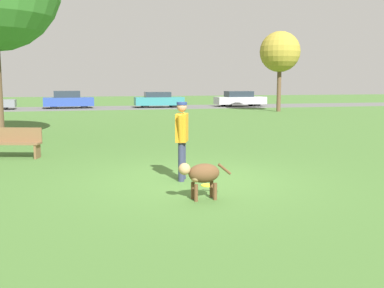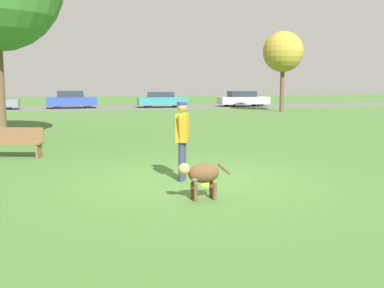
{
  "view_description": "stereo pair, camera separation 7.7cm",
  "coord_description": "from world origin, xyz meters",
  "px_view_note": "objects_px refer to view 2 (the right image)",
  "views": [
    {
      "loc": [
        -2.39,
        -9.2,
        2.1
      ],
      "look_at": [
        -0.21,
        -0.77,
        0.9
      ],
      "focal_mm": 42.0,
      "sensor_mm": 36.0,
      "label": 1
    },
    {
      "loc": [
        -2.32,
        -9.22,
        2.1
      ],
      "look_at": [
        -0.21,
        -0.77,
        0.9
      ],
      "focal_mm": 42.0,
      "sensor_mm": 36.0,
      "label": 2
    }
  ],
  "objects_px": {
    "frisbee": "(208,185)",
    "parked_car_blue": "(72,100)",
    "parked_car_silver": "(243,99)",
    "park_bench": "(18,142)",
    "person": "(182,134)",
    "dog": "(201,174)",
    "parked_car_teal": "(162,100)",
    "tree_far_right": "(283,52)"
  },
  "relations": [
    {
      "from": "frisbee",
      "to": "tree_far_right",
      "type": "bearing_deg",
      "value": 61.33
    },
    {
      "from": "dog",
      "to": "frisbee",
      "type": "bearing_deg",
      "value": -114.83
    },
    {
      "from": "person",
      "to": "parked_car_silver",
      "type": "bearing_deg",
      "value": -1.54
    },
    {
      "from": "parked_car_blue",
      "to": "parked_car_silver",
      "type": "relative_size",
      "value": 0.91
    },
    {
      "from": "tree_far_right",
      "to": "park_bench",
      "type": "height_order",
      "value": "tree_far_right"
    },
    {
      "from": "dog",
      "to": "parked_car_silver",
      "type": "distance_m",
      "value": 31.95
    },
    {
      "from": "person",
      "to": "parked_car_silver",
      "type": "distance_m",
      "value": 30.4
    },
    {
      "from": "frisbee",
      "to": "parked_car_silver",
      "type": "xyz_separation_m",
      "value": [
        11.43,
        28.65,
        0.65
      ]
    },
    {
      "from": "parked_car_blue",
      "to": "frisbee",
      "type": "bearing_deg",
      "value": -85.98
    },
    {
      "from": "tree_far_right",
      "to": "parked_car_blue",
      "type": "bearing_deg",
      "value": 151.91
    },
    {
      "from": "parked_car_teal",
      "to": "parked_car_silver",
      "type": "height_order",
      "value": "parked_car_silver"
    },
    {
      "from": "tree_far_right",
      "to": "parked_car_teal",
      "type": "height_order",
      "value": "tree_far_right"
    },
    {
      "from": "frisbee",
      "to": "parked_car_blue",
      "type": "relative_size",
      "value": 0.07
    },
    {
      "from": "person",
      "to": "tree_far_right",
      "type": "distance_m",
      "value": 24.29
    },
    {
      "from": "parked_car_silver",
      "to": "parked_car_teal",
      "type": "bearing_deg",
      "value": 178.73
    },
    {
      "from": "frisbee",
      "to": "parked_car_teal",
      "type": "xyz_separation_m",
      "value": [
        4.21,
        28.73,
        0.64
      ]
    },
    {
      "from": "parked_car_teal",
      "to": "person",
      "type": "bearing_deg",
      "value": -97.41
    },
    {
      "from": "parked_car_teal",
      "to": "parked_car_silver",
      "type": "bearing_deg",
      "value": 1.25
    },
    {
      "from": "dog",
      "to": "parked_car_blue",
      "type": "relative_size",
      "value": 0.25
    },
    {
      "from": "dog",
      "to": "tree_far_right",
      "type": "height_order",
      "value": "tree_far_right"
    },
    {
      "from": "person",
      "to": "parked_car_blue",
      "type": "relative_size",
      "value": 0.42
    },
    {
      "from": "parked_car_silver",
      "to": "tree_far_right",
      "type": "bearing_deg",
      "value": -88.25
    },
    {
      "from": "person",
      "to": "dog",
      "type": "xyz_separation_m",
      "value": [
        -0.03,
        -1.66,
        -0.54
      ]
    },
    {
      "from": "dog",
      "to": "parked_car_blue",
      "type": "distance_m",
      "value": 30.53
    },
    {
      "from": "dog",
      "to": "parked_car_teal",
      "type": "distance_m",
      "value": 30.11
    },
    {
      "from": "parked_car_blue",
      "to": "parked_car_silver",
      "type": "bearing_deg",
      "value": -4.97
    },
    {
      "from": "frisbee",
      "to": "parked_car_blue",
      "type": "xyz_separation_m",
      "value": [
        -3.14,
        29.38,
        0.68
      ]
    },
    {
      "from": "frisbee",
      "to": "park_bench",
      "type": "distance_m",
      "value": 6.29
    },
    {
      "from": "person",
      "to": "tree_far_right",
      "type": "height_order",
      "value": "tree_far_right"
    },
    {
      "from": "parked_car_blue",
      "to": "parked_car_teal",
      "type": "height_order",
      "value": "parked_car_blue"
    },
    {
      "from": "person",
      "to": "frisbee",
      "type": "height_order",
      "value": "person"
    },
    {
      "from": "frisbee",
      "to": "parked_car_silver",
      "type": "relative_size",
      "value": 0.06
    },
    {
      "from": "person",
      "to": "parked_car_silver",
      "type": "relative_size",
      "value": 0.38
    },
    {
      "from": "dog",
      "to": "parked_car_teal",
      "type": "height_order",
      "value": "parked_car_teal"
    },
    {
      "from": "parked_car_blue",
      "to": "parked_car_teal",
      "type": "xyz_separation_m",
      "value": [
        7.35,
        -0.66,
        -0.04
      ]
    },
    {
      "from": "frisbee",
      "to": "parked_car_blue",
      "type": "bearing_deg",
      "value": 96.09
    },
    {
      "from": "parked_car_silver",
      "to": "dog",
      "type": "bearing_deg",
      "value": -112.41
    },
    {
      "from": "parked_car_blue",
      "to": "parked_car_teal",
      "type": "bearing_deg",
      "value": -7.19
    },
    {
      "from": "parked_car_silver",
      "to": "park_bench",
      "type": "distance_m",
      "value": 28.64
    },
    {
      "from": "dog",
      "to": "park_bench",
      "type": "distance_m",
      "value": 6.83
    },
    {
      "from": "dog",
      "to": "frisbee",
      "type": "height_order",
      "value": "dog"
    },
    {
      "from": "dog",
      "to": "parked_car_blue",
      "type": "height_order",
      "value": "parked_car_blue"
    }
  ]
}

